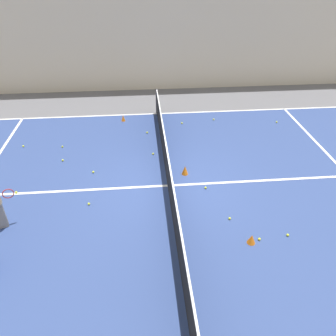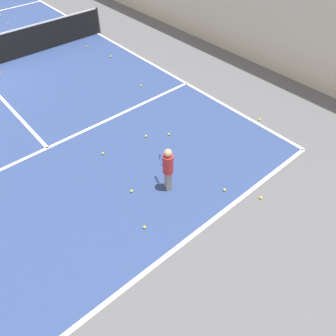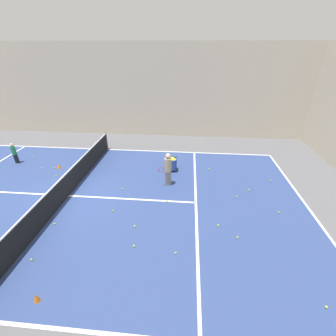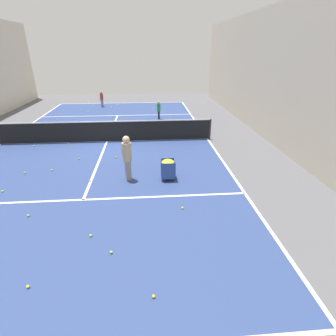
# 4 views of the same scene
# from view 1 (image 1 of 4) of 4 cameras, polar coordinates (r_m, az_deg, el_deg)

# --- Properties ---
(ground_plane) EXTENTS (31.28, 31.28, 0.00)m
(ground_plane) POSITION_cam_1_polar(r_m,az_deg,el_deg) (10.05, -0.00, -3.10)
(ground_plane) COLOR #5B5B60
(court_playing_area) EXTENTS (10.69, 21.11, 0.00)m
(court_playing_area) POSITION_cam_1_polar(r_m,az_deg,el_deg) (10.05, -0.00, -3.09)
(court_playing_area) COLOR navy
(court_playing_area) RESTS_ON ground
(line_sideline_right) EXTENTS (0.10, 21.11, 0.00)m
(line_sideline_right) POSITION_cam_1_polar(r_m,az_deg,el_deg) (14.67, -1.88, 9.44)
(line_sideline_right) COLOR white
(line_sideline_right) RESTS_ON ground
(line_centre_service) EXTENTS (0.10, 11.61, 0.00)m
(line_centre_service) POSITION_cam_1_polar(r_m,az_deg,el_deg) (10.05, -0.00, -3.08)
(line_centre_service) COLOR white
(line_centre_service) RESTS_ON ground
(hall_enclosure_right) EXTENTS (0.15, 27.58, 6.41)m
(hall_enclosure_right) POSITION_cam_1_polar(r_m,az_deg,el_deg) (16.78, -2.82, 23.95)
(hall_enclosure_right) COLOR beige
(hall_enclosure_right) RESTS_ON ground
(tennis_net) EXTENTS (10.99, 0.10, 1.09)m
(tennis_net) POSITION_cam_1_polar(r_m,az_deg,el_deg) (9.73, -0.00, -0.44)
(tennis_net) COLOR #2D2D33
(tennis_net) RESTS_ON ground
(training_cone_0) EXTENTS (0.16, 0.16, 0.27)m
(training_cone_0) POSITION_cam_1_polar(r_m,az_deg,el_deg) (14.07, -7.81, 8.63)
(training_cone_0) COLOR orange
(training_cone_0) RESTS_ON ground
(training_cone_1) EXTENTS (0.21, 0.21, 0.31)m
(training_cone_1) POSITION_cam_1_polar(r_m,az_deg,el_deg) (10.49, 2.98, -0.36)
(training_cone_1) COLOR orange
(training_cone_1) RESTS_ON ground
(training_cone_2) EXTENTS (0.21, 0.21, 0.25)m
(training_cone_2) POSITION_cam_1_polar(r_m,az_deg,el_deg) (8.44, 14.34, -11.90)
(training_cone_2) COLOR orange
(training_cone_2) RESTS_ON ground
(tennis_ball_2) EXTENTS (0.07, 0.07, 0.07)m
(tennis_ball_2) POSITION_cam_1_polar(r_m,az_deg,el_deg) (12.60, -17.92, 3.56)
(tennis_ball_2) COLOR yellow
(tennis_ball_2) RESTS_ON ground
(tennis_ball_3) EXTENTS (0.07, 0.07, 0.07)m
(tennis_ball_3) POSITION_cam_1_polar(r_m,az_deg,el_deg) (11.57, -2.61, 2.49)
(tennis_ball_3) COLOR yellow
(tennis_ball_3) RESTS_ON ground
(tennis_ball_4) EXTENTS (0.07, 0.07, 0.07)m
(tennis_ball_4) POSITION_cam_1_polar(r_m,az_deg,el_deg) (14.18, 7.96, 8.37)
(tennis_ball_4) COLOR yellow
(tennis_ball_4) RESTS_ON ground
(tennis_ball_7) EXTENTS (0.07, 0.07, 0.07)m
(tennis_ball_7) POSITION_cam_1_polar(r_m,az_deg,el_deg) (9.58, -13.62, -6.09)
(tennis_ball_7) COLOR yellow
(tennis_ball_7) RESTS_ON ground
(tennis_ball_8) EXTENTS (0.07, 0.07, 0.07)m
(tennis_ball_8) POSITION_cam_1_polar(r_m,az_deg,el_deg) (9.97, 6.55, -3.44)
(tennis_ball_8) COLOR yellow
(tennis_ball_8) RESTS_ON ground
(tennis_ball_12) EXTENTS (0.07, 0.07, 0.07)m
(tennis_ball_12) POSITION_cam_1_polar(r_m,az_deg,el_deg) (13.15, -23.89, 3.50)
(tennis_ball_12) COLOR yellow
(tennis_ball_12) RESTS_ON ground
(tennis_ball_13) EXTENTS (0.07, 0.07, 0.07)m
(tennis_ball_13) POSITION_cam_1_polar(r_m,az_deg,el_deg) (10.87, -12.88, -0.67)
(tennis_ball_13) COLOR yellow
(tennis_ball_13) RESTS_ON ground
(tennis_ball_14) EXTENTS (0.07, 0.07, 0.07)m
(tennis_ball_14) POSITION_cam_1_polar(r_m,az_deg,el_deg) (8.62, 15.63, -11.84)
(tennis_ball_14) COLOR yellow
(tennis_ball_14) RESTS_ON ground
(tennis_ball_17) EXTENTS (0.07, 0.07, 0.07)m
(tennis_ball_17) POSITION_cam_1_polar(r_m,az_deg,el_deg) (14.55, 18.40, 7.60)
(tennis_ball_17) COLOR yellow
(tennis_ball_17) RESTS_ON ground
(tennis_ball_18) EXTENTS (0.07, 0.07, 0.07)m
(tennis_ball_18) POSITION_cam_1_polar(r_m,az_deg,el_deg) (8.94, 20.13, -10.89)
(tennis_ball_18) COLOR yellow
(tennis_ball_18) RESTS_ON ground
(tennis_ball_20) EXTENTS (0.07, 0.07, 0.07)m
(tennis_ball_20) POSITION_cam_1_polar(r_m,az_deg,el_deg) (10.72, -24.93, -3.87)
(tennis_ball_20) COLOR yellow
(tennis_ball_20) RESTS_ON ground
(tennis_ball_21) EXTENTS (0.07, 0.07, 0.07)m
(tennis_ball_21) POSITION_cam_1_polar(r_m,az_deg,el_deg) (13.74, 2.43, 7.82)
(tennis_ball_21) COLOR yellow
(tennis_ball_21) RESTS_ON ground
(tennis_ball_22) EXTENTS (0.07, 0.07, 0.07)m
(tennis_ball_22) POSITION_cam_1_polar(r_m,az_deg,el_deg) (11.76, -17.86, 1.29)
(tennis_ball_22) COLOR yellow
(tennis_ball_22) RESTS_ON ground
(tennis_ball_28) EXTENTS (0.07, 0.07, 0.07)m
(tennis_ball_28) POSITION_cam_1_polar(r_m,az_deg,el_deg) (9.01, 10.69, -8.63)
(tennis_ball_28) COLOR yellow
(tennis_ball_28) RESTS_ON ground
(tennis_ball_34) EXTENTS (0.07, 0.07, 0.07)m
(tennis_ball_34) POSITION_cam_1_polar(r_m,az_deg,el_deg) (13.00, -3.65, 6.19)
(tennis_ball_34) COLOR yellow
(tennis_ball_34) RESTS_ON ground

